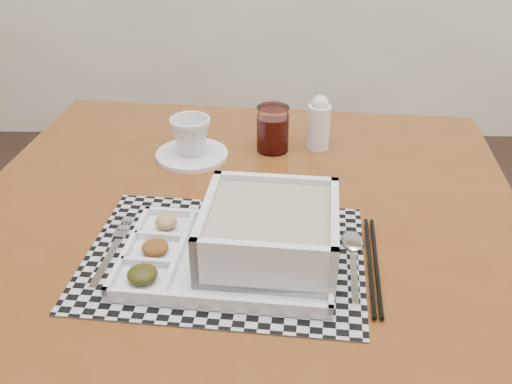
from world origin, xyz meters
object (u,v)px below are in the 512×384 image
creamer_bottle (319,123)px  cup (191,136)px  dining_table (240,252)px  serving_tray (259,239)px  juice_glass (273,131)px

creamer_bottle → cup: bearing=-168.8°
dining_table → serving_tray: 0.17m
dining_table → cup: bearing=115.9°
dining_table → cup: size_ratio=13.00×
cup → juice_glass: bearing=31.0°
dining_table → cup: 0.28m
juice_glass → creamer_bottle: creamer_bottle is taller
serving_tray → cup: bearing=112.7°
juice_glass → creamer_bottle: 0.10m
serving_tray → juice_glass: size_ratio=3.54×
dining_table → creamer_bottle: size_ratio=9.18×
cup → juice_glass: size_ratio=0.86×
dining_table → creamer_bottle: bearing=60.7°
serving_tray → juice_glass: (0.02, 0.39, 0.01)m
dining_table → juice_glass: juice_glass is taller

